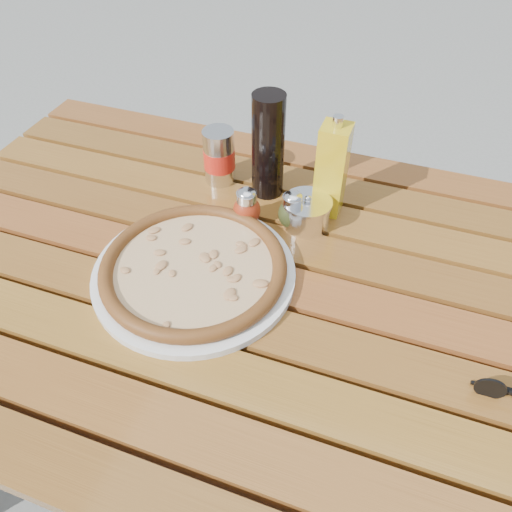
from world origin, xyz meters
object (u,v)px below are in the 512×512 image
(oregano_shaker, at_px, (292,210))
(parmesan_tin, at_px, (307,213))
(plate, at_px, (194,273))
(pizza, at_px, (194,267))
(table, at_px, (252,303))
(olive_oil_cruet, at_px, (332,170))
(soda_can, at_px, (219,157))
(pepper_shaker, at_px, (247,207))
(dark_bottle, at_px, (268,146))

(oregano_shaker, height_order, parmesan_tin, oregano_shaker)
(plate, bearing_deg, parmesan_tin, 53.48)
(parmesan_tin, bearing_deg, pizza, -126.52)
(pizza, bearing_deg, table, 20.28)
(oregano_shaker, bearing_deg, parmesan_tin, 26.34)
(olive_oil_cruet, bearing_deg, oregano_shaker, -125.62)
(soda_can, bearing_deg, olive_oil_cruet, -4.69)
(pepper_shaker, distance_m, dark_bottle, 0.13)
(pepper_shaker, bearing_deg, soda_can, 132.44)
(parmesan_tin, bearing_deg, olive_oil_cruet, 65.94)
(plate, bearing_deg, dark_bottle, 81.41)
(plate, height_order, pepper_shaker, pepper_shaker)
(soda_can, bearing_deg, table, -56.50)
(oregano_shaker, xyz_separation_m, parmesan_tin, (0.03, 0.01, -0.01))
(plate, bearing_deg, soda_can, 103.35)
(olive_oil_cruet, distance_m, parmesan_tin, 0.09)
(pepper_shaker, bearing_deg, table, -65.94)
(soda_can, bearing_deg, pizza, -76.65)
(olive_oil_cruet, bearing_deg, parmesan_tin, -114.06)
(dark_bottle, relative_size, parmesan_tin, 1.98)
(pizza, height_order, dark_bottle, dark_bottle)
(pizza, relative_size, pepper_shaker, 4.83)
(table, bearing_deg, plate, -159.72)
(pepper_shaker, bearing_deg, parmesan_tin, 16.00)
(oregano_shaker, distance_m, parmesan_tin, 0.03)
(table, xyz_separation_m, plate, (-0.10, -0.04, 0.08))
(dark_bottle, bearing_deg, oregano_shaker, -48.26)
(oregano_shaker, bearing_deg, pepper_shaker, -167.37)
(oregano_shaker, xyz_separation_m, olive_oil_cruet, (0.05, 0.07, 0.06))
(table, distance_m, olive_oil_cruet, 0.30)
(soda_can, relative_size, parmesan_tin, 1.08)
(table, relative_size, pepper_shaker, 17.07)
(dark_bottle, height_order, soda_can, dark_bottle)
(plate, height_order, oregano_shaker, oregano_shaker)
(pizza, distance_m, oregano_shaker, 0.23)
(plate, bearing_deg, olive_oil_cruet, 56.12)
(plate, height_order, olive_oil_cruet, olive_oil_cruet)
(plate, xyz_separation_m, dark_bottle, (0.04, 0.28, 0.10))
(pepper_shaker, height_order, soda_can, soda_can)
(plate, relative_size, soda_can, 3.00)
(pizza, xyz_separation_m, oregano_shaker, (0.12, 0.19, 0.02))
(soda_can, bearing_deg, plate, -76.65)
(table, distance_m, pizza, 0.14)
(dark_bottle, bearing_deg, parmesan_tin, -36.12)
(dark_bottle, bearing_deg, soda_can, 177.99)
(oregano_shaker, relative_size, dark_bottle, 0.37)
(table, relative_size, olive_oil_cruet, 6.67)
(plate, distance_m, oregano_shaker, 0.23)
(table, relative_size, parmesan_tin, 12.59)
(parmesan_tin, bearing_deg, plate, -126.52)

